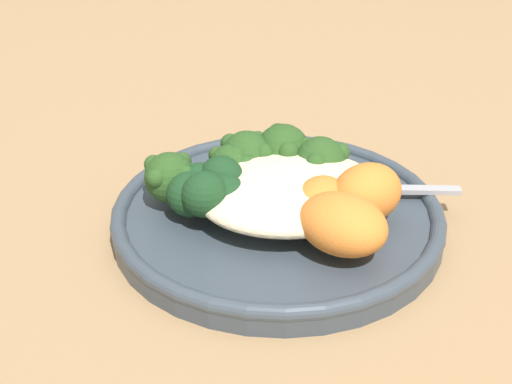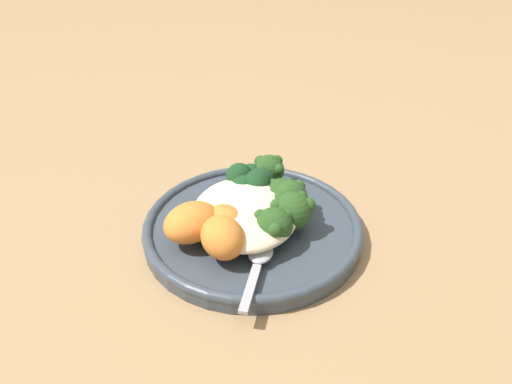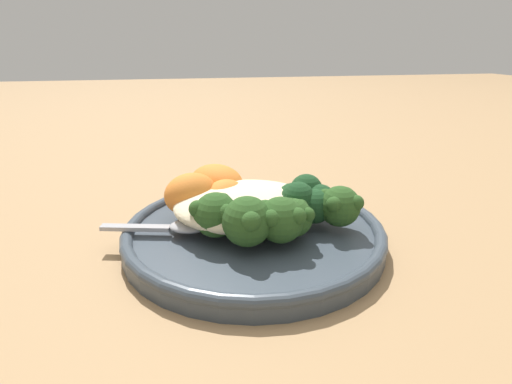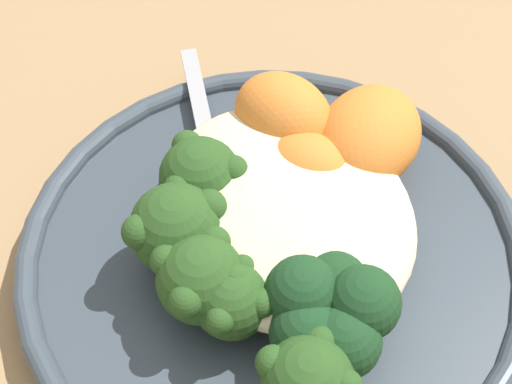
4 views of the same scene
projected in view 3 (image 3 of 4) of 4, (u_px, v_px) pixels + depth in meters
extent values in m
plane|color=#9E7A51|center=(247.00, 243.00, 0.40)|extent=(4.00, 4.00, 0.00)
cylinder|color=#38424C|center=(253.00, 233.00, 0.40)|extent=(0.25, 0.25, 0.02)
torus|color=#38424C|center=(253.00, 226.00, 0.39)|extent=(0.25, 0.25, 0.01)
ellipsoid|color=beige|center=(243.00, 205.00, 0.39)|extent=(0.14, 0.12, 0.03)
ellipsoid|color=#ADC675|center=(240.00, 215.00, 0.39)|extent=(0.06, 0.06, 0.01)
sphere|color=#284C1E|center=(216.00, 215.00, 0.36)|extent=(0.04, 0.04, 0.04)
sphere|color=#284C1E|center=(222.00, 201.00, 0.37)|extent=(0.02, 0.02, 0.02)
sphere|color=#284C1E|center=(197.00, 209.00, 0.35)|extent=(0.02, 0.02, 0.02)
sphere|color=#284C1E|center=(227.00, 213.00, 0.34)|extent=(0.02, 0.02, 0.02)
ellipsoid|color=#ADC675|center=(251.00, 218.00, 0.38)|extent=(0.03, 0.08, 0.01)
sphere|color=#284C1E|center=(247.00, 221.00, 0.34)|extent=(0.04, 0.04, 0.04)
sphere|color=#284C1E|center=(244.00, 206.00, 0.35)|extent=(0.02, 0.02, 0.02)
sphere|color=#284C1E|center=(251.00, 221.00, 0.32)|extent=(0.02, 0.02, 0.02)
ellipsoid|color=#ADC675|center=(264.00, 218.00, 0.38)|extent=(0.03, 0.07, 0.02)
sphere|color=#284C1E|center=(281.00, 220.00, 0.35)|extent=(0.04, 0.04, 0.04)
sphere|color=#284C1E|center=(290.00, 206.00, 0.36)|extent=(0.02, 0.02, 0.02)
sphere|color=#284C1E|center=(265.00, 208.00, 0.35)|extent=(0.02, 0.02, 0.02)
sphere|color=#284C1E|center=(271.00, 219.00, 0.33)|extent=(0.02, 0.02, 0.02)
sphere|color=#284C1E|center=(297.00, 216.00, 0.33)|extent=(0.02, 0.02, 0.02)
ellipsoid|color=#ADC675|center=(263.00, 214.00, 0.39)|extent=(0.05, 0.08, 0.01)
sphere|color=#284C1E|center=(293.00, 218.00, 0.36)|extent=(0.03, 0.03, 0.03)
sphere|color=#284C1E|center=(301.00, 206.00, 0.37)|extent=(0.01, 0.01, 0.01)
sphere|color=#284C1E|center=(280.00, 208.00, 0.36)|extent=(0.01, 0.01, 0.01)
sphere|color=#284C1E|center=(286.00, 217.00, 0.34)|extent=(0.01, 0.01, 0.01)
sphere|color=#284C1E|center=(308.00, 215.00, 0.35)|extent=(0.01, 0.01, 0.01)
ellipsoid|color=#ADC675|center=(288.00, 211.00, 0.39)|extent=(0.10, 0.06, 0.02)
sphere|color=#284C1E|center=(340.00, 206.00, 0.38)|extent=(0.04, 0.04, 0.04)
sphere|color=#284C1E|center=(346.00, 195.00, 0.39)|extent=(0.01, 0.01, 0.01)
sphere|color=#284C1E|center=(325.00, 196.00, 0.38)|extent=(0.01, 0.01, 0.01)
sphere|color=#284C1E|center=(334.00, 205.00, 0.36)|extent=(0.01, 0.01, 0.01)
sphere|color=#284C1E|center=(356.00, 203.00, 0.37)|extent=(0.01, 0.01, 0.01)
ellipsoid|color=orange|center=(191.00, 194.00, 0.40)|extent=(0.07, 0.06, 0.04)
ellipsoid|color=orange|center=(225.00, 197.00, 0.41)|extent=(0.06, 0.06, 0.03)
ellipsoid|color=orange|center=(216.00, 183.00, 0.44)|extent=(0.08, 0.08, 0.04)
sphere|color=#193D1E|center=(319.00, 201.00, 0.40)|extent=(0.03, 0.03, 0.03)
sphere|color=#193D1E|center=(306.00, 190.00, 0.41)|extent=(0.03, 0.03, 0.03)
sphere|color=#193D1E|center=(293.00, 199.00, 0.40)|extent=(0.03, 0.03, 0.03)
sphere|color=#193D1E|center=(298.00, 199.00, 0.38)|extent=(0.03, 0.03, 0.03)
sphere|color=#193D1E|center=(315.00, 206.00, 0.38)|extent=(0.03, 0.03, 0.03)
cube|color=#A3A3A8|center=(135.00, 228.00, 0.37)|extent=(0.07, 0.02, 0.00)
ellipsoid|color=#A3A3A8|center=(189.00, 226.00, 0.37)|extent=(0.04, 0.03, 0.01)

